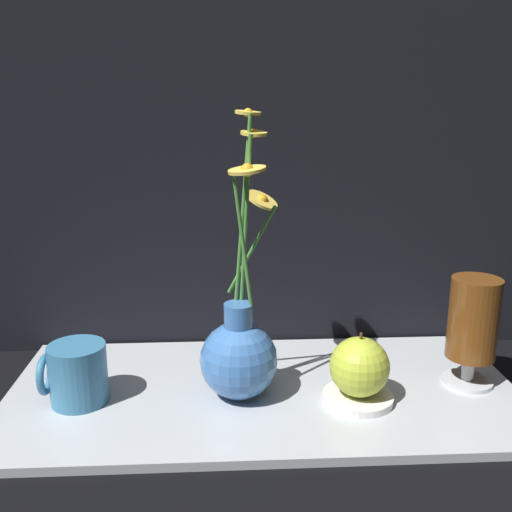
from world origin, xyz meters
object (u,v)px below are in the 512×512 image
yellow_mug (76,374)px  tea_glass (472,322)px  orange_fruit (359,367)px  vase_with_flowers (239,351)px

yellow_mug → tea_glass: size_ratio=0.55×
yellow_mug → tea_glass: 0.55m
orange_fruit → yellow_mug: bearing=177.0°
tea_glass → orange_fruit: bearing=-165.5°
vase_with_flowers → yellow_mug: bearing=-178.9°
vase_with_flowers → yellow_mug: (-0.22, -0.00, -0.03)m
orange_fruit → tea_glass: bearing=14.5°
tea_glass → orange_fruit: (-0.17, -0.04, -0.04)m
tea_glass → orange_fruit: size_ratio=1.78×
tea_glass → orange_fruit: 0.18m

